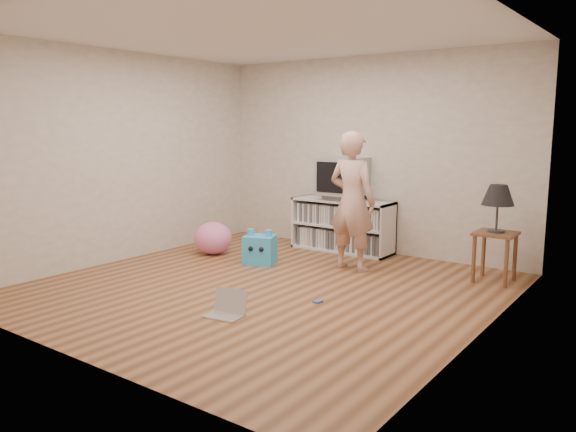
% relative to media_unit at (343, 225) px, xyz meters
% --- Properties ---
extents(ground, '(4.50, 4.50, 0.00)m').
position_rel_media_unit_xyz_m(ground, '(0.26, -2.04, -0.35)').
color(ground, brown).
rests_on(ground, ground).
extents(walls, '(4.52, 4.52, 2.60)m').
position_rel_media_unit_xyz_m(walls, '(0.26, -2.04, 0.95)').
color(walls, beige).
rests_on(walls, ground).
extents(ceiling, '(4.50, 4.50, 0.01)m').
position_rel_media_unit_xyz_m(ceiling, '(0.26, -2.04, 2.25)').
color(ceiling, white).
rests_on(ceiling, walls).
extents(media_unit, '(1.40, 0.45, 0.70)m').
position_rel_media_unit_xyz_m(media_unit, '(0.00, 0.00, 0.00)').
color(media_unit, white).
rests_on(media_unit, ground).
extents(dvd_deck, '(0.45, 0.35, 0.07)m').
position_rel_media_unit_xyz_m(dvd_deck, '(-0.00, -0.02, 0.39)').
color(dvd_deck, gray).
rests_on(dvd_deck, media_unit).
extents(crt_tv, '(0.60, 0.53, 0.50)m').
position_rel_media_unit_xyz_m(crt_tv, '(-0.00, -0.02, 0.67)').
color(crt_tv, '#959599').
rests_on(crt_tv, dvd_deck).
extents(side_table, '(0.42, 0.42, 0.55)m').
position_rel_media_unit_xyz_m(side_table, '(2.13, -0.39, 0.07)').
color(side_table, brown).
rests_on(side_table, ground).
extents(table_lamp, '(0.34, 0.34, 0.52)m').
position_rel_media_unit_xyz_m(table_lamp, '(2.13, -0.39, 0.59)').
color(table_lamp, '#333333').
rests_on(table_lamp, side_table).
extents(person, '(0.61, 0.42, 1.63)m').
position_rel_media_unit_xyz_m(person, '(0.61, -0.84, 0.46)').
color(person, '#D9A894').
rests_on(person, ground).
extents(laptop, '(0.36, 0.31, 0.23)m').
position_rel_media_unit_xyz_m(laptop, '(0.52, -2.92, -0.29)').
color(laptop, silver).
rests_on(laptop, ground).
extents(playing_cards, '(0.07, 0.10, 0.02)m').
position_rel_media_unit_xyz_m(playing_cards, '(0.98, -2.14, -0.34)').
color(playing_cards, '#445DB6').
rests_on(playing_cards, ground).
extents(plush_blue, '(0.45, 0.40, 0.43)m').
position_rel_media_unit_xyz_m(plush_blue, '(-0.45, -1.25, -0.17)').
color(plush_blue, '#31ABF0').
rests_on(plush_blue, ground).
extents(plush_pink, '(0.66, 0.66, 0.43)m').
position_rel_media_unit_xyz_m(plush_pink, '(-1.28, -1.20, -0.14)').
color(plush_pink, pink).
rests_on(plush_pink, ground).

